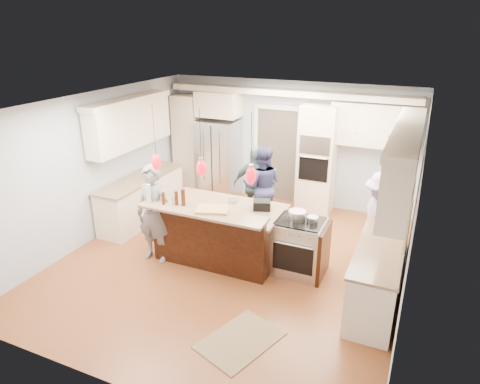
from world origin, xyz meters
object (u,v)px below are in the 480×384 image
(island_range, at_px, (301,247))
(person_far_left, at_px, (262,186))
(kitchen_island, at_px, (220,231))
(refrigerator, at_px, (219,159))
(person_bar_end, at_px, (154,214))

(island_range, bearing_deg, person_far_left, 130.30)
(kitchen_island, bearing_deg, island_range, 3.09)
(refrigerator, xyz_separation_m, person_far_left, (1.48, -1.04, -0.09))
(refrigerator, height_order, kitchen_island, refrigerator)
(island_range, distance_m, person_bar_end, 2.49)
(refrigerator, bearing_deg, kitchen_island, -63.09)
(refrigerator, distance_m, kitchen_island, 2.91)
(person_far_left, bearing_deg, refrigerator, -53.03)
(person_bar_end, relative_size, person_far_left, 1.05)
(kitchen_island, relative_size, person_bar_end, 1.23)
(person_bar_end, xyz_separation_m, person_far_left, (1.15, 2.05, -0.04))
(island_range, height_order, person_bar_end, person_bar_end)
(refrigerator, distance_m, person_far_left, 1.81)
(person_bar_end, bearing_deg, island_range, 13.35)
(refrigerator, relative_size, person_far_left, 1.11)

